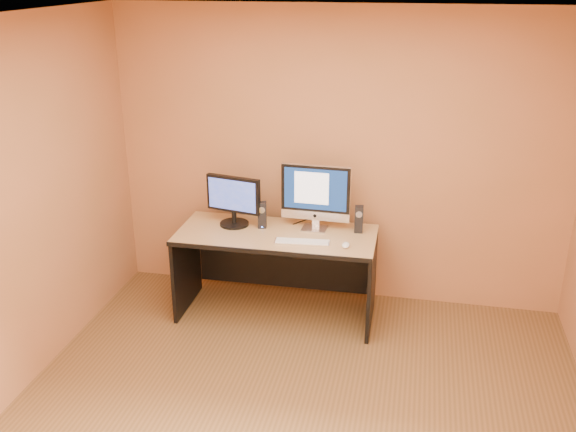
{
  "coord_description": "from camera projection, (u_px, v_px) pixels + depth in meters",
  "views": [
    {
      "loc": [
        0.68,
        -3.37,
        2.88
      ],
      "look_at": [
        -0.32,
        1.37,
        0.98
      ],
      "focal_mm": 40.0,
      "sensor_mm": 36.0,
      "label": 1
    }
  ],
  "objects": [
    {
      "name": "floor",
      "position": [
        292.0,
        431.0,
        4.25
      ],
      "size": [
        4.0,
        4.0,
        0.0
      ],
      "primitive_type": "plane",
      "color": "brown",
      "rests_on": "ground"
    },
    {
      "name": "walls",
      "position": [
        293.0,
        252.0,
        3.78
      ],
      "size": [
        4.0,
        4.0,
        2.6
      ],
      "primitive_type": null,
      "color": "#AB6B45",
      "rests_on": "ground"
    },
    {
      "name": "ceiling",
      "position": [
        294.0,
        23.0,
        3.3
      ],
      "size": [
        4.0,
        4.0,
        0.0
      ],
      "primitive_type": "plane",
      "color": "white",
      "rests_on": "walls"
    },
    {
      "name": "desk",
      "position": [
        276.0,
        274.0,
        5.54
      ],
      "size": [
        1.68,
        0.75,
        0.77
      ],
      "primitive_type": null,
      "rotation": [
        0.0,
        0.0,
        0.01
      ],
      "color": "#AA7D55",
      "rests_on": "ground"
    },
    {
      "name": "imac",
      "position": [
        315.0,
        197.0,
        5.38
      ],
      "size": [
        0.6,
        0.24,
        0.57
      ],
      "primitive_type": null,
      "rotation": [
        0.0,
        0.0,
        -0.04
      ],
      "color": "silver",
      "rests_on": "desk"
    },
    {
      "name": "second_monitor",
      "position": [
        234.0,
        201.0,
        5.49
      ],
      "size": [
        0.54,
        0.35,
        0.44
      ],
      "primitive_type": null,
      "rotation": [
        0.0,
        0.0,
        -0.2
      ],
      "color": "black",
      "rests_on": "desk"
    },
    {
      "name": "speaker_left",
      "position": [
        262.0,
        215.0,
        5.48
      ],
      "size": [
        0.08,
        0.09,
        0.23
      ],
      "primitive_type": null,
      "rotation": [
        0.0,
        0.0,
        0.19
      ],
      "color": "black",
      "rests_on": "desk"
    },
    {
      "name": "speaker_right",
      "position": [
        359.0,
        219.0,
        5.38
      ],
      "size": [
        0.08,
        0.08,
        0.23
      ],
      "primitive_type": null,
      "rotation": [
        0.0,
        0.0,
        0.09
      ],
      "color": "black",
      "rests_on": "desk"
    },
    {
      "name": "keyboard",
      "position": [
        302.0,
        242.0,
        5.21
      ],
      "size": [
        0.46,
        0.16,
        0.02
      ],
      "primitive_type": "cube",
      "rotation": [
        0.0,
        0.0,
        0.09
      ],
      "color": "silver",
      "rests_on": "desk"
    },
    {
      "name": "mouse",
      "position": [
        346.0,
        245.0,
        5.12
      ],
      "size": [
        0.06,
        0.11,
        0.04
      ],
      "primitive_type": "ellipsoid",
      "rotation": [
        0.0,
        0.0,
        0.01
      ],
      "color": "white",
      "rests_on": "desk"
    },
    {
      "name": "cable_a",
      "position": [
        319.0,
        222.0,
        5.62
      ],
      "size": [
        0.05,
        0.23,
        0.01
      ],
      "primitive_type": "cylinder",
      "rotation": [
        1.57,
        0.0,
        0.19
      ],
      "color": "black",
      "rests_on": "desk"
    },
    {
      "name": "cable_b",
      "position": [
        301.0,
        221.0,
        5.63
      ],
      "size": [
        0.12,
        0.16,
        0.01
      ],
      "primitive_type": "cylinder",
      "rotation": [
        1.57,
        0.0,
        -0.62
      ],
      "color": "black",
      "rests_on": "desk"
    }
  ]
}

